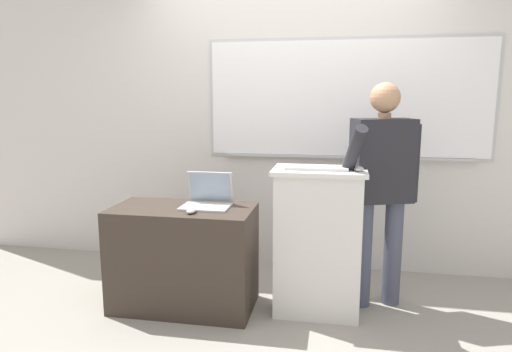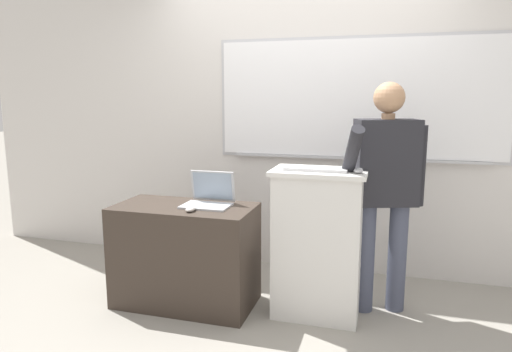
{
  "view_description": "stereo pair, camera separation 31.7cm",
  "coord_description": "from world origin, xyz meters",
  "px_view_note": "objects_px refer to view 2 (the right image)",
  "views": [
    {
      "loc": [
        0.42,
        -2.65,
        1.53
      ],
      "look_at": [
        -0.14,
        0.43,
        0.98
      ],
      "focal_mm": 32.0,
      "sensor_mm": 36.0,
      "label": 1
    },
    {
      "loc": [
        0.73,
        -2.58,
        1.53
      ],
      "look_at": [
        -0.14,
        0.43,
        0.98
      ],
      "focal_mm": 32.0,
      "sensor_mm": 36.0,
      "label": 2
    }
  ],
  "objects_px": {
    "lectern_podium": "(318,243)",
    "computer_mouse_by_keyboard": "(358,171)",
    "side_desk": "(185,255)",
    "wireless_keyboard": "(316,169)",
    "person_presenter": "(385,183)",
    "laptop": "(209,196)",
    "computer_mouse_by_laptop": "(190,209)"
  },
  "relations": [
    {
      "from": "side_desk",
      "to": "wireless_keyboard",
      "type": "xyz_separation_m",
      "value": [
        0.94,
        0.05,
        0.67
      ]
    },
    {
      "from": "side_desk",
      "to": "wireless_keyboard",
      "type": "relative_size",
      "value": 2.4
    },
    {
      "from": "lectern_podium",
      "to": "computer_mouse_by_keyboard",
      "type": "bearing_deg",
      "value": -12.99
    },
    {
      "from": "lectern_podium",
      "to": "computer_mouse_by_laptop",
      "type": "distance_m",
      "value": 0.91
    },
    {
      "from": "laptop",
      "to": "computer_mouse_by_laptop",
      "type": "relative_size",
      "value": 3.4
    },
    {
      "from": "person_presenter",
      "to": "computer_mouse_by_keyboard",
      "type": "relative_size",
      "value": 16.2
    },
    {
      "from": "side_desk",
      "to": "lectern_podium",
      "type": "bearing_deg",
      "value": 5.9
    },
    {
      "from": "wireless_keyboard",
      "to": "computer_mouse_by_laptop",
      "type": "xyz_separation_m",
      "value": [
        -0.83,
        -0.19,
        -0.28
      ]
    },
    {
      "from": "person_presenter",
      "to": "wireless_keyboard",
      "type": "height_order",
      "value": "person_presenter"
    },
    {
      "from": "wireless_keyboard",
      "to": "computer_mouse_by_laptop",
      "type": "height_order",
      "value": "wireless_keyboard"
    },
    {
      "from": "side_desk",
      "to": "computer_mouse_by_keyboard",
      "type": "distance_m",
      "value": 1.39
    },
    {
      "from": "wireless_keyboard",
      "to": "laptop",
      "type": "bearing_deg",
      "value": 177.49
    },
    {
      "from": "side_desk",
      "to": "computer_mouse_by_laptop",
      "type": "distance_m",
      "value": 0.43
    },
    {
      "from": "lectern_podium",
      "to": "wireless_keyboard",
      "type": "bearing_deg",
      "value": -109.65
    },
    {
      "from": "side_desk",
      "to": "laptop",
      "type": "height_order",
      "value": "laptop"
    },
    {
      "from": "person_presenter",
      "to": "lectern_podium",
      "type": "bearing_deg",
      "value": -174.81
    },
    {
      "from": "laptop",
      "to": "computer_mouse_by_keyboard",
      "type": "distance_m",
      "value": 1.08
    },
    {
      "from": "side_desk",
      "to": "laptop",
      "type": "bearing_deg",
      "value": 26.46
    },
    {
      "from": "laptop",
      "to": "computer_mouse_by_laptop",
      "type": "distance_m",
      "value": 0.23
    },
    {
      "from": "side_desk",
      "to": "computer_mouse_by_laptop",
      "type": "height_order",
      "value": "computer_mouse_by_laptop"
    },
    {
      "from": "side_desk",
      "to": "computer_mouse_by_keyboard",
      "type": "bearing_deg",
      "value": 1.82
    },
    {
      "from": "lectern_podium",
      "to": "side_desk",
      "type": "distance_m",
      "value": 0.97
    },
    {
      "from": "computer_mouse_by_laptop",
      "to": "lectern_podium",
      "type": "bearing_deg",
      "value": 15.81
    },
    {
      "from": "side_desk",
      "to": "person_presenter",
      "type": "xyz_separation_m",
      "value": [
        1.38,
        0.28,
        0.56
      ]
    },
    {
      "from": "side_desk",
      "to": "laptop",
      "type": "relative_size",
      "value": 2.97
    },
    {
      "from": "person_presenter",
      "to": "laptop",
      "type": "height_order",
      "value": "person_presenter"
    },
    {
      "from": "lectern_podium",
      "to": "laptop",
      "type": "distance_m",
      "value": 0.84
    },
    {
      "from": "laptop",
      "to": "person_presenter",
      "type": "bearing_deg",
      "value": 9.43
    },
    {
      "from": "lectern_podium",
      "to": "computer_mouse_by_laptop",
      "type": "relative_size",
      "value": 10.36
    },
    {
      "from": "lectern_podium",
      "to": "wireless_keyboard",
      "type": "height_order",
      "value": "wireless_keyboard"
    },
    {
      "from": "laptop",
      "to": "computer_mouse_by_keyboard",
      "type": "relative_size",
      "value": 3.4
    },
    {
      "from": "person_presenter",
      "to": "wireless_keyboard",
      "type": "xyz_separation_m",
      "value": [
        -0.45,
        -0.24,
        0.11
      ]
    }
  ]
}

